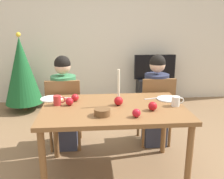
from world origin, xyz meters
TOP-DOWN VIEW (x-y plane):
  - ground_plane at (0.00, 0.00)m, footprint 7.68×7.68m
  - back_wall at (0.00, 2.60)m, footprint 6.40×0.10m
  - dining_table at (0.00, 0.00)m, footprint 1.40×0.90m
  - chair_left at (-0.55, 0.61)m, footprint 0.40×0.40m
  - chair_right at (0.59, 0.61)m, footprint 0.40×0.40m
  - person_left_child at (-0.55, 0.64)m, footprint 0.30×0.30m
  - person_right_child at (0.59, 0.64)m, footprint 0.30×0.30m
  - tv_stand at (1.00, 2.30)m, footprint 0.64×0.40m
  - tv at (1.00, 2.30)m, footprint 0.79×0.05m
  - christmas_tree at (-1.41, 2.08)m, footprint 0.65×0.65m
  - candle_centerpiece at (0.05, 0.04)m, footprint 0.09×0.09m
  - plate_left at (-0.64, 0.30)m, footprint 0.23×0.23m
  - plate_right at (0.60, 0.19)m, footprint 0.24×0.24m
  - mug_left at (-0.55, 0.10)m, footprint 0.12×0.08m
  - mug_right at (0.61, -0.03)m, footprint 0.13×0.08m
  - fork_left at (-0.47, 0.32)m, footprint 0.18×0.02m
  - fork_right at (0.44, 0.22)m, footprint 0.18×0.06m
  - bowl_walnuts at (-0.12, -0.22)m, footprint 0.15×0.15m
  - apple_near_candle at (-0.43, 0.08)m, footprint 0.08×0.08m
  - apple_by_left_plate at (0.35, -0.13)m, footprint 0.08×0.08m
  - apple_by_right_mug at (-0.39, 0.21)m, footprint 0.08×0.08m
  - apple_far_edge at (0.17, -0.29)m, footprint 0.08×0.08m

SIDE VIEW (x-z plane):
  - ground_plane at x=0.00m, z-range 0.00..0.00m
  - tv_stand at x=1.00m, z-range 0.00..0.48m
  - chair_left at x=-0.55m, z-range 0.06..0.96m
  - chair_right at x=0.59m, z-range 0.06..0.96m
  - person_left_child at x=-0.55m, z-range -0.02..1.16m
  - person_right_child at x=0.59m, z-range -0.02..1.16m
  - dining_table at x=0.00m, z-range 0.29..1.04m
  - tv at x=1.00m, z-range 0.48..0.94m
  - christmas_tree at x=-1.41m, z-range 0.03..1.41m
  - fork_left at x=-0.47m, z-range 0.75..0.76m
  - fork_right at x=0.44m, z-range 0.75..0.76m
  - plate_left at x=-0.64m, z-range 0.75..0.76m
  - plate_right at x=0.60m, z-range 0.75..0.76m
  - bowl_walnuts at x=-0.12m, z-range 0.75..0.81m
  - apple_far_edge at x=0.17m, z-range 0.75..0.83m
  - apple_by_right_mug at x=-0.39m, z-range 0.75..0.83m
  - apple_near_candle at x=-0.43m, z-range 0.75..0.83m
  - apple_by_left_plate at x=0.35m, z-range 0.75..0.83m
  - mug_right at x=0.61m, z-range 0.75..0.85m
  - mug_left at x=-0.55m, z-range 0.75..0.85m
  - candle_centerpiece at x=0.05m, z-range 0.64..1.00m
  - back_wall at x=0.00m, z-range 0.00..2.60m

